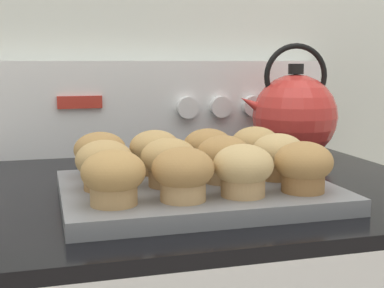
{
  "coord_description": "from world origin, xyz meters",
  "views": [
    {
      "loc": [
        -0.23,
        -0.47,
        1.12
      ],
      "look_at": [
        -0.03,
        0.26,
        1.0
      ],
      "focal_mm": 50.0,
      "sensor_mm": 36.0,
      "label": 1
    }
  ],
  "objects_px": {
    "muffin_r1_c0": "(105,164)",
    "muffin_r2_c1": "(155,151)",
    "muffin_r0_c3": "(303,166)",
    "muffin_r2_c2": "(208,149)",
    "muffin_r0_c1": "(183,173)",
    "muffin_r2_c0": "(100,154)",
    "muffin_r0_c2": "(243,169)",
    "muffin_pan": "(196,191)",
    "muffin_r0_c0": "(113,177)",
    "muffin_r1_c2": "(224,158)",
    "muffin_r1_c3": "(278,156)",
    "muffin_r2_c3": "(255,147)",
    "tea_kettle": "(294,115)",
    "muffin_r1_c1": "(169,161)"
  },
  "relations": [
    {
      "from": "muffin_r0_c1",
      "to": "muffin_r2_c3",
      "type": "relative_size",
      "value": 1.0
    },
    {
      "from": "muffin_r0_c3",
      "to": "muffin_r2_c2",
      "type": "relative_size",
      "value": 1.0
    },
    {
      "from": "tea_kettle",
      "to": "muffin_r0_c3",
      "type": "bearing_deg",
      "value": -114.28
    },
    {
      "from": "muffin_r1_c2",
      "to": "muffin_r1_c3",
      "type": "bearing_deg",
      "value": -1.21
    },
    {
      "from": "muffin_r1_c1",
      "to": "tea_kettle",
      "type": "xyz_separation_m",
      "value": [
        0.31,
        0.26,
        0.03
      ]
    },
    {
      "from": "muffin_pan",
      "to": "muffin_r0_c0",
      "type": "distance_m",
      "value": 0.16
    },
    {
      "from": "muffin_r0_c2",
      "to": "tea_kettle",
      "type": "xyz_separation_m",
      "value": [
        0.24,
        0.34,
        0.03
      ]
    },
    {
      "from": "muffin_r2_c1",
      "to": "muffin_r2_c3",
      "type": "height_order",
      "value": "same"
    },
    {
      "from": "muffin_r1_c0",
      "to": "muffin_r0_c1",
      "type": "bearing_deg",
      "value": -44.63
    },
    {
      "from": "muffin_r1_c2",
      "to": "muffin_r2_c1",
      "type": "distance_m",
      "value": 0.12
    },
    {
      "from": "muffin_r0_c0",
      "to": "muffin_r2_c0",
      "type": "xyz_separation_m",
      "value": [
        0.0,
        0.17,
        0.0
      ]
    },
    {
      "from": "muffin_r1_c1",
      "to": "muffin_r1_c2",
      "type": "height_order",
      "value": "same"
    },
    {
      "from": "muffin_r0_c1",
      "to": "muffin_r2_c0",
      "type": "height_order",
      "value": "same"
    },
    {
      "from": "muffin_r1_c3",
      "to": "muffin_r2_c0",
      "type": "height_order",
      "value": "same"
    },
    {
      "from": "muffin_pan",
      "to": "muffin_r0_c1",
      "type": "distance_m",
      "value": 0.1
    },
    {
      "from": "muffin_r1_c1",
      "to": "muffin_r1_c2",
      "type": "relative_size",
      "value": 1.0
    },
    {
      "from": "muffin_r0_c2",
      "to": "muffin_r2_c0",
      "type": "height_order",
      "value": "same"
    },
    {
      "from": "muffin_r1_c3",
      "to": "muffin_r1_c0",
      "type": "bearing_deg",
      "value": 179.41
    },
    {
      "from": "muffin_r1_c0",
      "to": "muffin_r2_c1",
      "type": "xyz_separation_m",
      "value": [
        0.09,
        0.08,
        0.0
      ]
    },
    {
      "from": "muffin_r1_c0",
      "to": "tea_kettle",
      "type": "height_order",
      "value": "tea_kettle"
    },
    {
      "from": "muffin_r1_c3",
      "to": "muffin_r0_c1",
      "type": "bearing_deg",
      "value": -153.43
    },
    {
      "from": "muffin_r2_c0",
      "to": "muffin_r2_c3",
      "type": "bearing_deg",
      "value": -0.4
    },
    {
      "from": "muffin_r1_c1",
      "to": "muffin_r2_c0",
      "type": "distance_m",
      "value": 0.12
    },
    {
      "from": "muffin_pan",
      "to": "muffin_r0_c2",
      "type": "distance_m",
      "value": 0.1
    },
    {
      "from": "muffin_r1_c0",
      "to": "muffin_r2_c1",
      "type": "distance_m",
      "value": 0.12
    },
    {
      "from": "muffin_r1_c0",
      "to": "muffin_r1_c1",
      "type": "relative_size",
      "value": 1.0
    },
    {
      "from": "muffin_r0_c0",
      "to": "muffin_r0_c3",
      "type": "bearing_deg",
      "value": -0.47
    },
    {
      "from": "muffin_r0_c2",
      "to": "tea_kettle",
      "type": "height_order",
      "value": "tea_kettle"
    },
    {
      "from": "muffin_r0_c2",
      "to": "muffin_r1_c2",
      "type": "height_order",
      "value": "same"
    },
    {
      "from": "muffin_r0_c1",
      "to": "tea_kettle",
      "type": "height_order",
      "value": "tea_kettle"
    },
    {
      "from": "muffin_r1_c1",
      "to": "muffin_r2_c3",
      "type": "xyz_separation_m",
      "value": [
        0.16,
        0.09,
        0.0
      ]
    },
    {
      "from": "muffin_r0_c2",
      "to": "muffin_r1_c0",
      "type": "height_order",
      "value": "same"
    },
    {
      "from": "muffin_r0_c1",
      "to": "muffin_r0_c2",
      "type": "height_order",
      "value": "same"
    },
    {
      "from": "muffin_pan",
      "to": "muffin_r1_c2",
      "type": "xyz_separation_m",
      "value": [
        0.04,
        0.0,
        0.05
      ]
    },
    {
      "from": "muffin_r0_c0",
      "to": "muffin_r0_c1",
      "type": "relative_size",
      "value": 1.0
    },
    {
      "from": "muffin_pan",
      "to": "muffin_r2_c1",
      "type": "relative_size",
      "value": 4.8
    },
    {
      "from": "muffin_r0_c2",
      "to": "muffin_pan",
      "type": "bearing_deg",
      "value": 115.21
    },
    {
      "from": "muffin_r1_c2",
      "to": "muffin_r1_c3",
      "type": "distance_m",
      "value": 0.08
    },
    {
      "from": "muffin_r1_c1",
      "to": "muffin_r2_c3",
      "type": "bearing_deg",
      "value": 27.99
    },
    {
      "from": "muffin_r1_c1",
      "to": "muffin_r2_c1",
      "type": "bearing_deg",
      "value": 90.9
    },
    {
      "from": "muffin_r0_c0",
      "to": "muffin_r2_c3",
      "type": "height_order",
      "value": "same"
    },
    {
      "from": "muffin_pan",
      "to": "muffin_r2_c3",
      "type": "relative_size",
      "value": 4.8
    },
    {
      "from": "muffin_r0_c2",
      "to": "muffin_r0_c0",
      "type": "bearing_deg",
      "value": 179.47
    },
    {
      "from": "muffin_r2_c1",
      "to": "muffin_r2_c3",
      "type": "relative_size",
      "value": 1.0
    },
    {
      "from": "muffin_r0_c3",
      "to": "muffin_r2_c3",
      "type": "bearing_deg",
      "value": 89.75
    },
    {
      "from": "muffin_r0_c0",
      "to": "muffin_r1_c2",
      "type": "xyz_separation_m",
      "value": [
        0.17,
        0.08,
        0.0
      ]
    },
    {
      "from": "muffin_r0_c3",
      "to": "muffin_r0_c0",
      "type": "bearing_deg",
      "value": 179.53
    },
    {
      "from": "muffin_r0_c3",
      "to": "muffin_r2_c3",
      "type": "relative_size",
      "value": 1.0
    },
    {
      "from": "muffin_r2_c1",
      "to": "muffin_r2_c3",
      "type": "distance_m",
      "value": 0.16
    },
    {
      "from": "muffin_r0_c1",
      "to": "muffin_r2_c0",
      "type": "distance_m",
      "value": 0.19
    }
  ]
}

